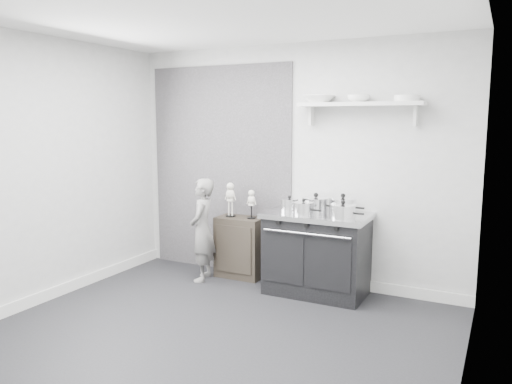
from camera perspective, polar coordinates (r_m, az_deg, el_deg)
ground at (r=4.50m, az=-5.32°, el=-16.25°), size 4.00×4.00×0.00m
room_shell at (r=4.27m, az=-5.56°, el=5.22°), size 4.02×3.62×2.71m
wall_shelf at (r=5.32m, az=11.78°, el=9.69°), size 1.30×0.26×0.24m
stove at (r=5.42m, az=6.96°, el=-6.94°), size 1.10×0.69×0.88m
side_cabinet at (r=5.96m, az=-1.81°, el=-6.31°), size 0.55×0.32×0.72m
child at (r=5.81m, az=-6.16°, el=-4.32°), size 0.40×0.50×1.20m
pot_front_left at (r=5.35m, az=3.83°, el=-1.51°), size 0.28×0.19×0.18m
pot_back_left at (r=5.43m, az=6.86°, el=-1.37°), size 0.38×0.29×0.20m
pot_back_right at (r=5.30m, az=9.89°, el=-1.56°), size 0.37×0.29×0.22m
pot_front_right at (r=5.05m, az=9.90°, el=-2.21°), size 0.34×0.26×0.19m
pot_front_center at (r=5.19m, az=5.45°, el=-1.88°), size 0.30×0.21×0.17m
skeleton_full at (r=5.90m, az=-2.94°, el=-0.57°), size 0.13×0.08×0.47m
skeleton_torso at (r=5.78m, az=-0.53°, el=-1.17°), size 0.11×0.07×0.38m
bowl_large at (r=5.44m, az=7.19°, el=10.51°), size 0.32×0.32×0.08m
bowl_small at (r=5.32m, az=11.60°, el=10.42°), size 0.23×0.23×0.07m
plate_stack at (r=5.21m, az=16.85°, el=10.22°), size 0.25×0.25×0.06m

